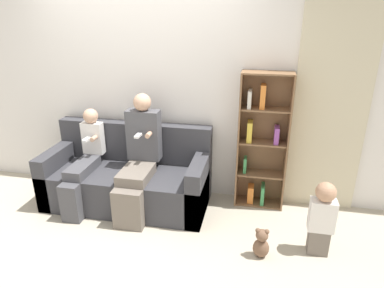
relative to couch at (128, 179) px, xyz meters
The scene contains 9 objects.
ground_plane 0.59m from the couch, 77.57° to the right, with size 14.00×14.00×0.00m, color #B2A893.
back_wall 1.07m from the couch, 75.71° to the left, with size 10.00×0.06×2.55m.
curtain_panel 2.35m from the couch, 10.00° to the left, with size 0.76×0.04×2.26m.
couch is the anchor object (origin of this frame).
adult_seated 0.42m from the couch, 28.21° to the right, with size 0.37×0.75×1.29m.
child_seated 0.54m from the couch, 161.78° to the right, with size 0.24×0.77×1.08m.
toddler_standing 2.12m from the couch, 13.80° to the right, with size 0.23×0.18×0.73m.
bookshelf 1.58m from the couch, 11.47° to the left, with size 0.54×0.25×1.54m.
teddy_bear 1.69m from the couch, 23.75° to the right, with size 0.15×0.12×0.30m.
Camera 1 is at (1.33, -2.82, 2.13)m, focal length 32.00 mm.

